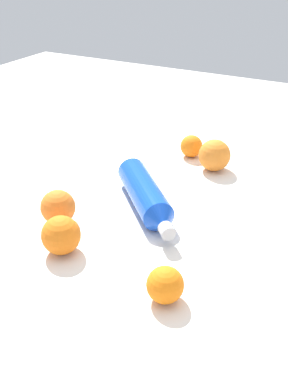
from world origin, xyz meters
The scene contains 7 objects.
ground_plane centered at (0.00, 0.00, 0.00)m, with size 2.40×2.40×0.00m, color silver.
water_bottle centered at (-0.02, 0.04, 0.03)m, with size 0.24×0.24×0.07m.
orange_0 centered at (-0.28, 0.11, 0.04)m, with size 0.08×0.08×0.08m, color orange.
orange_1 centered at (0.20, -0.03, 0.04)m, with size 0.08×0.08×0.08m, color orange.
orange_2 centered at (-0.33, 0.02, 0.03)m, with size 0.06×0.06×0.06m, color orange.
orange_3 centered at (0.22, 0.21, 0.03)m, with size 0.06×0.06×0.06m, color orange.
orange_4 centered at (0.11, -0.10, 0.04)m, with size 0.07×0.07×0.07m, color orange.
Camera 1 is at (0.75, 0.45, 0.54)m, focal length 42.45 mm.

